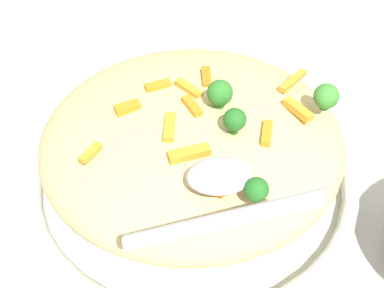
# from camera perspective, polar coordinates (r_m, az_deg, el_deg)

# --- Properties ---
(ground_plane) EXTENTS (2.40, 2.40, 0.00)m
(ground_plane) POSITION_cam_1_polar(r_m,az_deg,el_deg) (0.58, 0.00, -5.03)
(ground_plane) COLOR beige
(serving_bowl) EXTENTS (0.35, 0.35, 0.04)m
(serving_bowl) POSITION_cam_1_polar(r_m,az_deg,el_deg) (0.57, 0.00, -3.66)
(serving_bowl) COLOR silver
(serving_bowl) RESTS_ON ground_plane
(pasta_mound) EXTENTS (0.31, 0.29, 0.09)m
(pasta_mound) POSITION_cam_1_polar(r_m,az_deg,el_deg) (0.52, 0.00, 0.39)
(pasta_mound) COLOR #D1BA7A
(pasta_mound) RESTS_ON serving_bowl
(carrot_piece_0) EXTENTS (0.03, 0.02, 0.01)m
(carrot_piece_0) POSITION_cam_1_polar(r_m,az_deg,el_deg) (0.52, -3.75, 6.38)
(carrot_piece_0) COLOR orange
(carrot_piece_0) RESTS_ON pasta_mound
(carrot_piece_1) EXTENTS (0.02, 0.03, 0.01)m
(carrot_piece_1) POSITION_cam_1_polar(r_m,az_deg,el_deg) (0.49, -0.39, 4.26)
(carrot_piece_1) COLOR orange
(carrot_piece_1) RESTS_ON pasta_mound
(carrot_piece_2) EXTENTS (0.03, 0.02, 0.01)m
(carrot_piece_2) POSITION_cam_1_polar(r_m,az_deg,el_deg) (0.50, -7.07, 3.97)
(carrot_piece_2) COLOR orange
(carrot_piece_2) RESTS_ON pasta_mound
(carrot_piece_3) EXTENTS (0.01, 0.04, 0.01)m
(carrot_piece_3) POSITION_cam_1_polar(r_m,az_deg,el_deg) (0.48, -2.47, 1.83)
(carrot_piece_3) COLOR orange
(carrot_piece_3) RESTS_ON pasta_mound
(carrot_piece_4) EXTENTS (0.04, 0.03, 0.01)m
(carrot_piece_4) POSITION_cam_1_polar(r_m,az_deg,el_deg) (0.54, 11.02, 6.85)
(carrot_piece_4) COLOR orange
(carrot_piece_4) RESTS_ON pasta_mound
(carrot_piece_5) EXTENTS (0.02, 0.03, 0.01)m
(carrot_piece_5) POSITION_cam_1_polar(r_m,az_deg,el_deg) (0.48, 8.21, 1.21)
(carrot_piece_5) COLOR orange
(carrot_piece_5) RESTS_ON pasta_mound
(carrot_piece_6) EXTENTS (0.04, 0.02, 0.01)m
(carrot_piece_6) POSITION_cam_1_polar(r_m,az_deg,el_deg) (0.45, -0.31, -1.02)
(carrot_piece_6) COLOR orange
(carrot_piece_6) RESTS_ON pasta_mound
(carrot_piece_7) EXTENTS (0.02, 0.02, 0.01)m
(carrot_piece_7) POSITION_cam_1_polar(r_m,az_deg,el_deg) (0.47, -11.07, -0.93)
(carrot_piece_7) COLOR orange
(carrot_piece_7) RESTS_ON pasta_mound
(carrot_piece_8) EXTENTS (0.03, 0.04, 0.01)m
(carrot_piece_8) POSITION_cam_1_polar(r_m,az_deg,el_deg) (0.44, 4.05, -3.87)
(carrot_piece_8) COLOR orange
(carrot_piece_8) RESTS_ON pasta_mound
(carrot_piece_9) EXTENTS (0.03, 0.03, 0.01)m
(carrot_piece_9) POSITION_cam_1_polar(r_m,az_deg,el_deg) (0.51, -0.60, 6.11)
(carrot_piece_9) COLOR orange
(carrot_piece_9) RESTS_ON pasta_mound
(carrot_piece_10) EXTENTS (0.02, 0.03, 0.01)m
(carrot_piece_10) POSITION_cam_1_polar(r_m,az_deg,el_deg) (0.51, 11.55, 3.73)
(carrot_piece_10) COLOR orange
(carrot_piece_10) RESTS_ON pasta_mound
(carrot_piece_11) EXTENTS (0.01, 0.03, 0.01)m
(carrot_piece_11) POSITION_cam_1_polar(r_m,az_deg,el_deg) (0.53, 1.59, 7.24)
(carrot_piece_11) COLOR orange
(carrot_piece_11) RESTS_ON pasta_mound
(broccoli_floret_0) EXTENTS (0.02, 0.02, 0.03)m
(broccoli_floret_0) POSITION_cam_1_polar(r_m,az_deg,el_deg) (0.46, 4.71, 2.64)
(broccoli_floret_0) COLOR #205B1C
(broccoli_floret_0) RESTS_ON pasta_mound
(broccoli_floret_1) EXTENTS (0.02, 0.02, 0.03)m
(broccoli_floret_1) POSITION_cam_1_polar(r_m,az_deg,el_deg) (0.49, 3.10, 5.53)
(broccoli_floret_1) COLOR #296820
(broccoli_floret_1) RESTS_ON pasta_mound
(broccoli_floret_2) EXTENTS (0.02, 0.02, 0.03)m
(broccoli_floret_2) POSITION_cam_1_polar(r_m,az_deg,el_deg) (0.51, 14.51, 5.07)
(broccoli_floret_2) COLOR #377928
(broccoli_floret_2) RESTS_ON pasta_mound
(broccoli_floret_3) EXTENTS (0.02, 0.02, 0.02)m
(broccoli_floret_3) POSITION_cam_1_polar(r_m,az_deg,el_deg) (0.42, 7.09, -4.98)
(broccoli_floret_3) COLOR #205B1C
(broccoli_floret_3) RESTS_ON pasta_mound
(serving_spoon) EXTENTS (0.14, 0.10, 0.08)m
(serving_spoon) POSITION_cam_1_polar(r_m,az_deg,el_deg) (0.41, 3.14, -5.02)
(serving_spoon) COLOR #B7B7BC
(serving_spoon) RESTS_ON pasta_mound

